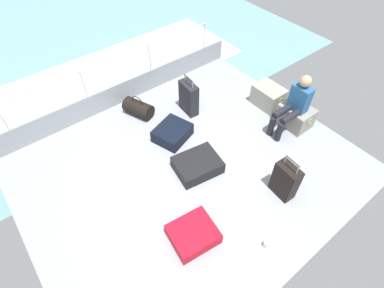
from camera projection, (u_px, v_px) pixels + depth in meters
ground_plane at (190, 168)px, 5.01m from camera, size 4.40×5.20×0.06m
gunwale_port at (123, 92)px, 5.96m from camera, size 0.06×5.20×0.45m
railing_port at (118, 68)px, 5.54m from camera, size 0.04×4.20×1.02m
sea_wake at (97, 81)px, 7.13m from camera, size 12.00×12.00×0.01m
cargo_crate_0 at (268, 96)px, 5.89m from camera, size 0.61×0.43×0.41m
cargo_crate_1 at (295, 116)px, 5.52m from camera, size 0.62×0.45×0.40m
passenger_seated at (294, 104)px, 5.16m from camera, size 0.34×0.66×1.10m
suitcase_0 at (197, 165)px, 4.87m from camera, size 0.67×0.79×0.22m
suitcase_1 at (285, 181)px, 4.43m from camera, size 0.39×0.23×0.77m
suitcase_2 at (172, 133)px, 5.34m from camera, size 0.69×0.74×0.24m
suitcase_3 at (193, 234)px, 4.08m from camera, size 0.61×0.67×0.21m
suitcase_4 at (189, 98)px, 5.67m from camera, size 0.43×0.22×0.79m
duffel_bag at (138, 108)px, 5.74m from camera, size 0.63×0.48×0.43m
paper_cup at (266, 244)px, 4.04m from camera, size 0.08×0.08×0.10m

